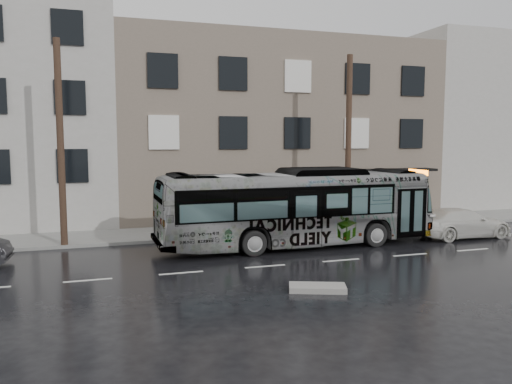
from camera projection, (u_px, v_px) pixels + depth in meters
ground at (247, 252)px, 21.34m from camera, size 120.00×120.00×0.00m
sidewalk at (220, 231)px, 25.98m from camera, size 90.00×3.60×0.15m
building_taupe at (264, 130)px, 34.32m from camera, size 20.00×12.00×11.00m
building_filler at (489, 125)px, 39.93m from camera, size 18.00×12.00×12.00m
utility_pole_front at (348, 143)px, 25.93m from camera, size 0.30×0.30×9.00m
utility_pole_rear at (60, 143)px, 21.76m from camera, size 0.30×0.30×9.00m
sign_post at (366, 205)px, 26.60m from camera, size 0.06×0.06×2.40m
bus at (296, 208)px, 22.47m from camera, size 12.70×3.24×3.52m
white_sedan at (462, 223)px, 24.58m from camera, size 5.01×2.05×1.45m
slush_pile at (317, 288)px, 15.89m from camera, size 1.97×1.38×0.18m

